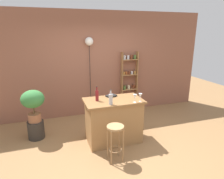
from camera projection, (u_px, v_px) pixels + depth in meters
ground at (118, 147)px, 4.07m from camera, size 12.00×12.00×0.00m
back_wall at (94, 64)px, 5.47m from camera, size 6.40×0.10×2.80m
kitchen_counter at (113, 120)px, 4.22m from camera, size 1.19×0.69×0.92m
bar_stool at (115, 135)px, 3.54m from camera, size 0.30×0.30×0.68m
spice_shelf at (129, 82)px, 5.78m from camera, size 0.48×0.15×1.72m
plant_stool at (36, 130)px, 4.38m from camera, size 0.35×0.35×0.39m
potted_plant at (33, 102)px, 4.21m from camera, size 0.48×0.43×0.70m
bottle_olive_oil at (97, 95)px, 4.01m from camera, size 0.07×0.07×0.30m
bottle_vinegar at (111, 99)px, 3.80m from camera, size 0.08×0.08×0.29m
wine_glass_left at (135, 97)px, 3.92m from camera, size 0.07×0.07×0.16m
wine_glass_center at (140, 96)px, 3.97m from camera, size 0.07×0.07×0.16m
cookbook at (111, 96)px, 4.29m from camera, size 0.25×0.22×0.03m
pendant_globe_light at (89, 42)px, 5.16m from camera, size 0.22×0.22×2.13m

